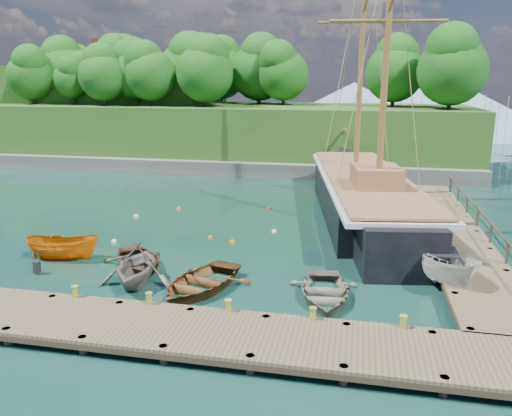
{
  "coord_description": "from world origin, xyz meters",
  "views": [
    {
      "loc": [
        6.25,
        -20.84,
        8.64
      ],
      "look_at": [
        1.1,
        4.17,
        2.0
      ],
      "focal_mm": 35.0,
      "sensor_mm": 36.0,
      "label": 1
    }
  ],
  "objects_px": {
    "cabin_boat_white": "(439,282)",
    "schooner": "(364,199)",
    "rowboat_2": "(200,290)",
    "motorboat_orange": "(65,259)",
    "rowboat_0": "(139,266)",
    "rowboat_1": "(138,284)",
    "rowboat_3": "(324,299)"
  },
  "relations": [
    {
      "from": "rowboat_2",
      "to": "schooner",
      "type": "height_order",
      "value": "schooner"
    },
    {
      "from": "rowboat_2",
      "to": "cabin_boat_white",
      "type": "distance_m",
      "value": 10.39
    },
    {
      "from": "cabin_boat_white",
      "to": "rowboat_0",
      "type": "bearing_deg",
      "value": 165.82
    },
    {
      "from": "rowboat_0",
      "to": "motorboat_orange",
      "type": "distance_m",
      "value": 4.03
    },
    {
      "from": "motorboat_orange",
      "to": "schooner",
      "type": "distance_m",
      "value": 18.19
    },
    {
      "from": "rowboat_2",
      "to": "cabin_boat_white",
      "type": "relative_size",
      "value": 0.87
    },
    {
      "from": "rowboat_2",
      "to": "motorboat_orange",
      "type": "bearing_deg",
      "value": -178.45
    },
    {
      "from": "rowboat_0",
      "to": "cabin_boat_white",
      "type": "xyz_separation_m",
      "value": [
        13.67,
        0.87,
        0.0
      ]
    },
    {
      "from": "cabin_boat_white",
      "to": "rowboat_2",
      "type": "bearing_deg",
      "value": 178.04
    },
    {
      "from": "rowboat_2",
      "to": "motorboat_orange",
      "type": "xyz_separation_m",
      "value": [
        -7.7,
        2.16,
        0.0
      ]
    },
    {
      "from": "rowboat_2",
      "to": "motorboat_orange",
      "type": "height_order",
      "value": "motorboat_orange"
    },
    {
      "from": "rowboat_0",
      "to": "motorboat_orange",
      "type": "relative_size",
      "value": 1.08
    },
    {
      "from": "schooner",
      "to": "motorboat_orange",
      "type": "bearing_deg",
      "value": -152.05
    },
    {
      "from": "rowboat_0",
      "to": "rowboat_1",
      "type": "distance_m",
      "value": 2.07
    },
    {
      "from": "rowboat_0",
      "to": "rowboat_2",
      "type": "relative_size",
      "value": 0.86
    },
    {
      "from": "schooner",
      "to": "rowboat_2",
      "type": "bearing_deg",
      "value": -126.48
    },
    {
      "from": "rowboat_2",
      "to": "rowboat_3",
      "type": "xyz_separation_m",
      "value": [
        5.2,
        0.17,
        0.0
      ]
    },
    {
      "from": "rowboat_0",
      "to": "cabin_boat_white",
      "type": "height_order",
      "value": "cabin_boat_white"
    },
    {
      "from": "rowboat_3",
      "to": "cabin_boat_white",
      "type": "bearing_deg",
      "value": 23.21
    },
    {
      "from": "cabin_boat_white",
      "to": "schooner",
      "type": "distance_m",
      "value": 10.82
    },
    {
      "from": "motorboat_orange",
      "to": "cabin_boat_white",
      "type": "xyz_separation_m",
      "value": [
        17.7,
        0.68,
        0.0
      ]
    },
    {
      "from": "rowboat_3",
      "to": "motorboat_orange",
      "type": "distance_m",
      "value": 13.05
    },
    {
      "from": "rowboat_0",
      "to": "rowboat_1",
      "type": "xyz_separation_m",
      "value": [
        0.81,
        -1.91,
        0.0
      ]
    },
    {
      "from": "cabin_boat_white",
      "to": "rowboat_3",
      "type": "bearing_deg",
      "value": -168.71
    },
    {
      "from": "cabin_boat_white",
      "to": "schooner",
      "type": "xyz_separation_m",
      "value": [
        -3.22,
        10.26,
        1.16
      ]
    },
    {
      "from": "rowboat_3",
      "to": "motorboat_orange",
      "type": "relative_size",
      "value": 1.14
    },
    {
      "from": "rowboat_2",
      "to": "rowboat_1",
      "type": "bearing_deg",
      "value": -164.01
    },
    {
      "from": "motorboat_orange",
      "to": "cabin_boat_white",
      "type": "bearing_deg",
      "value": -94.86
    },
    {
      "from": "rowboat_1",
      "to": "motorboat_orange",
      "type": "height_order",
      "value": "rowboat_1"
    },
    {
      "from": "rowboat_2",
      "to": "motorboat_orange",
      "type": "relative_size",
      "value": 1.26
    },
    {
      "from": "rowboat_3",
      "to": "rowboat_2",
      "type": "bearing_deg",
      "value": 175.97
    },
    {
      "from": "rowboat_3",
      "to": "motorboat_orange",
      "type": "bearing_deg",
      "value": 165.34
    }
  ]
}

